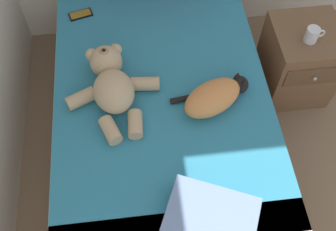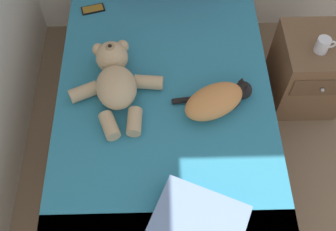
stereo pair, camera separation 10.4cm
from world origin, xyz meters
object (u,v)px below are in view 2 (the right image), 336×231
object	(u,v)px
cat	(217,100)
teddy_bear	(115,79)
nightstand	(308,71)
bed	(165,119)
throw_pillow	(199,222)
mug	(323,45)
cell_phone	(93,9)

from	to	relation	value
cat	teddy_bear	size ratio (longest dim) A/B	0.73
cat	nightstand	bearing A→B (deg)	32.64
bed	throw_pillow	distance (m)	0.82
throw_pillow	nightstand	world-z (taller)	throw_pillow
mug	bed	bearing A→B (deg)	-163.10
cat	bed	bearing A→B (deg)	161.80
bed	cat	world-z (taller)	cat
cat	cell_phone	size ratio (longest dim) A/B	2.73
teddy_bear	cell_phone	xyz separation A→B (m)	(-0.18, 0.63, -0.08)
cell_phone	mug	world-z (taller)	mug
bed	cat	size ratio (longest dim) A/B	4.48
cat	teddy_bear	distance (m)	0.56
cat	cell_phone	xyz separation A→B (m)	(-0.73, 0.77, -0.07)
cat	teddy_bear	bearing A→B (deg)	165.39
teddy_bear	throw_pillow	bearing A→B (deg)	-62.51
bed	throw_pillow	bearing A→B (deg)	-79.14
cat	mug	distance (m)	0.75
nightstand	throw_pillow	bearing A→B (deg)	-126.91
bed	cat	bearing A→B (deg)	-18.20
cat	nightstand	size ratio (longest dim) A/B	0.81
teddy_bear	nightstand	distance (m)	1.30
nightstand	cat	bearing A→B (deg)	-147.36
teddy_bear	throw_pillow	size ratio (longest dim) A/B	1.52
cell_phone	throw_pillow	distance (m)	1.54
bed	mug	bearing A→B (deg)	16.90
teddy_bear	nightstand	size ratio (longest dim) A/B	1.12
bed	teddy_bear	size ratio (longest dim) A/B	3.25
throw_pillow	mug	distance (m)	1.29
cell_phone	throw_pillow	size ratio (longest dim) A/B	0.40
nightstand	mug	bearing A→B (deg)	-110.03
bed	mug	xyz separation A→B (m)	(0.93, 0.28, 0.33)
bed	cell_phone	world-z (taller)	cell_phone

